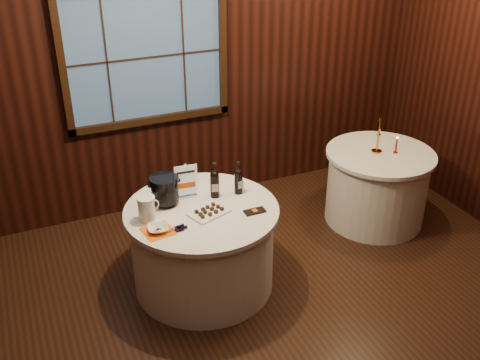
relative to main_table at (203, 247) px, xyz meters
name	(u,v)px	position (x,y,z in m)	size (l,w,h in m)	color
back_wall	(146,68)	(0.00, 1.48, 1.16)	(6.00, 0.10, 3.00)	black
main_table	(203,247)	(0.00, 0.00, 0.00)	(1.28, 1.28, 0.77)	white
side_table	(377,186)	(2.00, 0.30, 0.00)	(1.08, 1.08, 0.77)	white
sign_stand	(186,186)	(-0.05, 0.23, 0.49)	(0.19, 0.11, 0.31)	silver
port_bottle_left	(215,182)	(0.17, 0.14, 0.52)	(0.08, 0.09, 0.32)	black
port_bottle_right	(238,180)	(0.38, 0.12, 0.51)	(0.07, 0.08, 0.30)	black
ice_bucket	(165,190)	(-0.25, 0.19, 0.51)	(0.24, 0.24, 0.25)	black
chocolate_plate	(209,212)	(0.03, -0.10, 0.40)	(0.36, 0.30, 0.04)	white
chocolate_box	(255,211)	(0.38, -0.23, 0.39)	(0.17, 0.09, 0.01)	black
grape_bunch	(181,228)	(-0.25, -0.24, 0.40)	(0.16, 0.06, 0.04)	black
glass_pitcher	(147,208)	(-0.45, 0.01, 0.49)	(0.19, 0.14, 0.21)	white
orange_napkin	(158,231)	(-0.42, -0.19, 0.38)	(0.23, 0.23, 0.00)	orange
cracker_bowl	(158,229)	(-0.42, -0.19, 0.41)	(0.16, 0.16, 0.04)	white
brass_candlestick	(378,140)	(1.96, 0.32, 0.52)	(0.10, 0.10, 0.37)	#BC863A
red_candle	(396,147)	(2.12, 0.23, 0.45)	(0.05, 0.05, 0.18)	#BC863A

